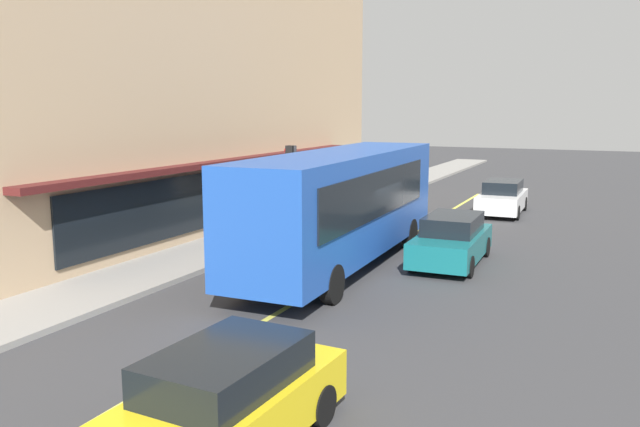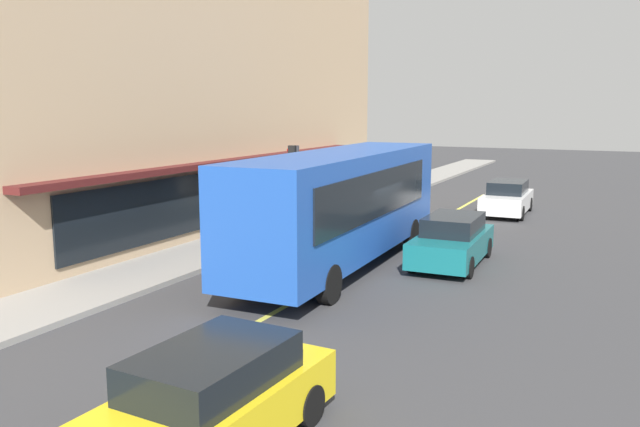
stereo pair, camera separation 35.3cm
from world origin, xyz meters
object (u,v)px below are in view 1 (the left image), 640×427
Objects in this scene: traffic_light at (292,167)px; bus at (343,202)px; car_yellow at (222,404)px; car_teal at (452,240)px; pedestrian_at_corner at (294,189)px; pedestrian_by_curb at (239,205)px; car_white at (502,198)px.

bus is at bearing -137.42° from traffic_light.
car_yellow is 1.01× the size of car_teal.
pedestrian_at_corner is 4.74m from pedestrian_by_curb.
pedestrian_at_corner is at bearing 24.63° from car_yellow.
car_teal is at bearing -110.59° from traffic_light.
car_yellow is at bearing -179.97° from car_white.
car_teal is at bearing -96.54° from pedestrian_by_curb.
traffic_light reaches higher than pedestrian_at_corner.
pedestrian_by_curb is at bearing 63.08° from bus.
car_white is 10.32m from car_teal.
bus is 6.14m from pedestrian_by_curb.
car_yellow is at bearing -155.37° from pedestrian_at_corner.
pedestrian_at_corner reaches higher than car_teal.
car_teal is 10.20m from pedestrian_at_corner.
pedestrian_by_curb reaches higher than car_white.
traffic_light is 0.74× the size of car_white.
pedestrian_by_curb is (0.96, 8.33, 0.44)m from car_teal.
car_yellow is (-14.95, -6.77, -1.79)m from traffic_light.
bus is at bearing 167.41° from car_white.
car_teal is at bearing -58.20° from bus.
pedestrian_at_corner is at bearing 25.83° from traffic_light.
bus is 9.36m from pedestrian_at_corner.
car_teal is at bearing -178.89° from car_white.
pedestrian_by_curb reaches higher than car_yellow.
car_yellow is at bearing -165.54° from bus.
traffic_light reaches higher than car_yellow.
traffic_light reaches higher than pedestrian_by_curb.
bus is 2.57× the size of car_teal.
bus reaches higher than pedestrian_by_curb.
pedestrian_at_corner is (5.69, 8.45, 0.48)m from car_teal.
car_teal is (12.33, -0.19, 0.00)m from car_yellow.
car_white is 9.47m from pedestrian_at_corner.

